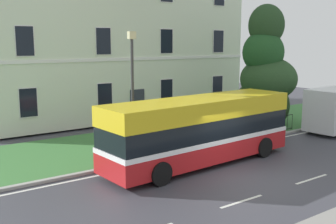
% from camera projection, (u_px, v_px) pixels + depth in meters
% --- Properties ---
extents(ground_plane, '(60.00, 56.00, 0.18)m').
position_uv_depth(ground_plane, '(222.00, 169.00, 17.78)').
color(ground_plane, '#3D3E46').
extents(georgian_townhouse, '(19.93, 10.63, 13.35)m').
position_uv_depth(georgian_townhouse, '(101.00, 24.00, 30.88)').
color(georgian_townhouse, silver).
rests_on(georgian_townhouse, ground_plane).
extents(iron_verge_railing, '(12.98, 0.04, 0.97)m').
position_uv_depth(iron_verge_railing, '(214.00, 135.00, 21.44)').
color(iron_verge_railing, black).
rests_on(iron_verge_railing, ground_plane).
extents(evergreen_tree, '(4.01, 3.95, 8.30)m').
position_uv_depth(evergreen_tree, '(265.00, 79.00, 26.64)').
color(evergreen_tree, '#423328').
rests_on(evergreen_tree, ground_plane).
extents(single_decker_bus, '(9.78, 3.00, 3.01)m').
position_uv_depth(single_decker_bus, '(201.00, 130.00, 18.26)').
color(single_decker_bus, '#B1191C').
rests_on(single_decker_bus, ground_plane).
extents(street_lamp_post, '(0.36, 0.24, 5.87)m').
position_uv_depth(street_lamp_post, '(132.00, 83.00, 19.39)').
color(street_lamp_post, '#333338').
rests_on(street_lamp_post, ground_plane).
extents(litter_bin, '(0.54, 0.54, 1.23)m').
position_uv_depth(litter_bin, '(180.00, 135.00, 21.01)').
color(litter_bin, '#4C4742').
rests_on(litter_bin, ground_plane).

